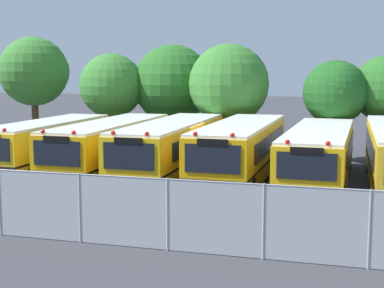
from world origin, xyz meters
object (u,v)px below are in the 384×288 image
object	(u,v)px
school_bus_0	(48,143)
school_bus_2	(172,147)
tree_3	(232,83)
tree_4	(336,91)
tree_0	(37,72)
school_bus_3	(241,150)
tree_1	(111,86)
traffic_cone	(250,235)
school_bus_1	(111,145)
tree_2	(170,84)
school_bus_4	(319,154)

from	to	relation	value
school_bus_0	school_bus_2	distance (m)	6.43
tree_3	tree_4	size ratio (longest dim) A/B	1.17
tree_0	school_bus_3	bearing A→B (deg)	-30.34
tree_1	traffic_cone	size ratio (longest dim) A/B	8.92
tree_0	school_bus_0	bearing A→B (deg)	-56.50
school_bus_1	tree_2	bearing A→B (deg)	-89.79
tree_4	school_bus_0	bearing A→B (deg)	-153.73
tree_4	school_bus_1	bearing A→B (deg)	-146.67
school_bus_1	traffic_cone	bearing A→B (deg)	131.92
school_bus_1	tree_3	bearing A→B (deg)	-122.99
school_bus_1	tree_2	xyz separation A→B (m)	(-0.06, 9.20, 2.65)
school_bus_2	school_bus_3	distance (m)	3.27
school_bus_3	tree_2	world-z (taller)	tree_2
school_bus_0	tree_0	world-z (taller)	tree_0
tree_3	tree_4	world-z (taller)	tree_3
school_bus_2	tree_2	xyz separation A→B (m)	(-3.13, 9.23, 2.62)
school_bus_4	tree_0	distance (m)	21.23
school_bus_1	school_bus_3	size ratio (longest dim) A/B	1.01
school_bus_0	school_bus_4	xyz separation A→B (m)	(13.08, 0.20, -0.00)
school_bus_0	traffic_cone	size ratio (longest dim) A/B	14.23
tree_0	tree_3	distance (m)	13.89
school_bus_0	tree_2	distance (m)	10.13
school_bus_1	tree_0	xyz separation A→B (m)	(-9.30, 8.98, 3.44)
school_bus_4	tree_2	bearing A→B (deg)	-41.15
school_bus_1	school_bus_2	size ratio (longest dim) A/B	0.97
school_bus_2	tree_1	distance (m)	10.26
school_bus_0	school_bus_3	xyz separation A→B (m)	(9.70, -0.18, 0.09)
tree_2	tree_4	size ratio (longest dim) A/B	1.19
tree_1	tree_2	size ratio (longest dim) A/B	0.91
school_bus_2	tree_2	distance (m)	10.09
school_bus_2	tree_0	bearing A→B (deg)	-36.45
tree_4	traffic_cone	xyz separation A→B (m)	(-1.81, -15.94, -3.49)
school_bus_2	traffic_cone	xyz separation A→B (m)	(5.30, -9.23, -1.10)
school_bus_0	tree_2	world-z (taller)	tree_2
school_bus_0	traffic_cone	xyz separation A→B (m)	(11.73, -9.26, -1.03)
school_bus_0	tree_3	size ratio (longest dim) A/B	1.48
school_bus_1	school_bus_4	world-z (taller)	school_bus_1
tree_2	tree_4	distance (m)	10.54
school_bus_1	school_bus_2	xyz separation A→B (m)	(3.07, -0.03, 0.03)
school_bus_2	school_bus_1	bearing A→B (deg)	-0.87
school_bus_3	tree_0	xyz separation A→B (m)	(-15.64, 9.15, 3.38)
tree_3	traffic_cone	world-z (taller)	tree_3
school_bus_2	tree_4	distance (m)	10.06
school_bus_4	traffic_cone	xyz separation A→B (m)	(-1.36, -9.46, -1.03)
school_bus_3	tree_4	bearing A→B (deg)	-118.63
tree_3	traffic_cone	size ratio (longest dim) A/B	9.62
school_bus_1	tree_1	size ratio (longest dim) A/B	1.76
school_bus_3	tree_3	world-z (taller)	tree_3
school_bus_2	tree_1	bearing A→B (deg)	-50.45
school_bus_1	tree_4	xyz separation A→B (m)	(10.17, 6.69, 2.43)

